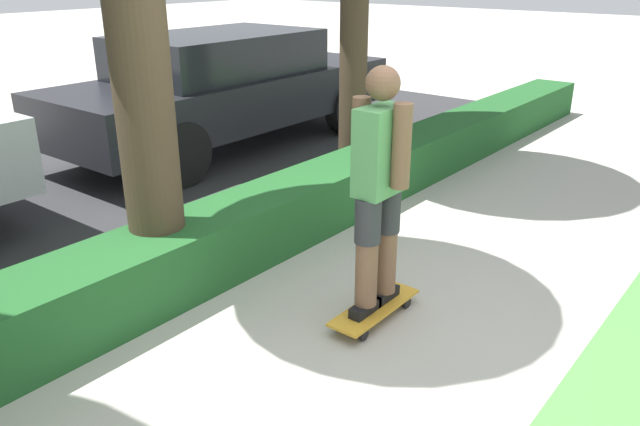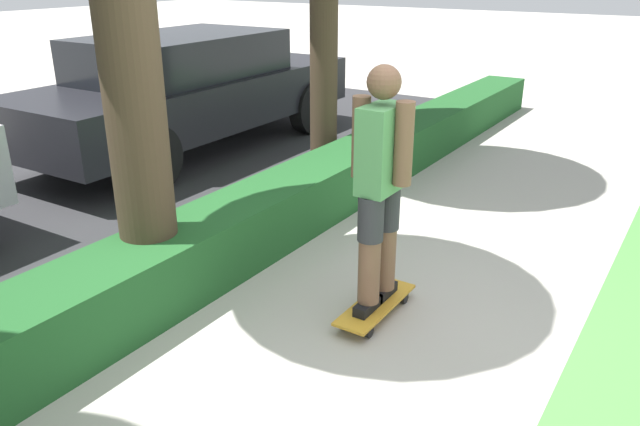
# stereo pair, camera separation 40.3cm
# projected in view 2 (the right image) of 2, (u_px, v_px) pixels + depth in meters

# --- Properties ---
(ground_plane) EXTENTS (60.00, 60.00, 0.00)m
(ground_plane) POSITION_uv_depth(u_px,v_px,m) (391.00, 342.00, 3.99)
(ground_plane) COLOR #ADA89E
(street_asphalt) EXTENTS (14.76, 5.00, 0.01)m
(street_asphalt) POSITION_uv_depth(u_px,v_px,m) (6.00, 210.00, 6.10)
(street_asphalt) COLOR #2D2D30
(street_asphalt) RESTS_ON ground_plane
(hedge_row) EXTENTS (14.76, 0.60, 0.50)m
(hedge_row) POSITION_uv_depth(u_px,v_px,m) (202.00, 249.00, 4.70)
(hedge_row) COLOR #1E5123
(hedge_row) RESTS_ON ground_plane
(skateboard) EXTENTS (0.77, 0.24, 0.10)m
(skateboard) POSITION_uv_depth(u_px,v_px,m) (376.00, 305.00, 4.26)
(skateboard) COLOR gold
(skateboard) RESTS_ON ground_plane
(skater_person) EXTENTS (0.49, 0.41, 1.60)m
(skater_person) POSITION_uv_depth(u_px,v_px,m) (380.00, 185.00, 3.93)
(skater_person) COLOR black
(skater_person) RESTS_ON skateboard
(parked_car_middle) EXTENTS (4.81, 1.80, 1.46)m
(parked_car_middle) POSITION_uv_depth(u_px,v_px,m) (190.00, 89.00, 7.85)
(parked_car_middle) COLOR black
(parked_car_middle) RESTS_ON ground_plane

